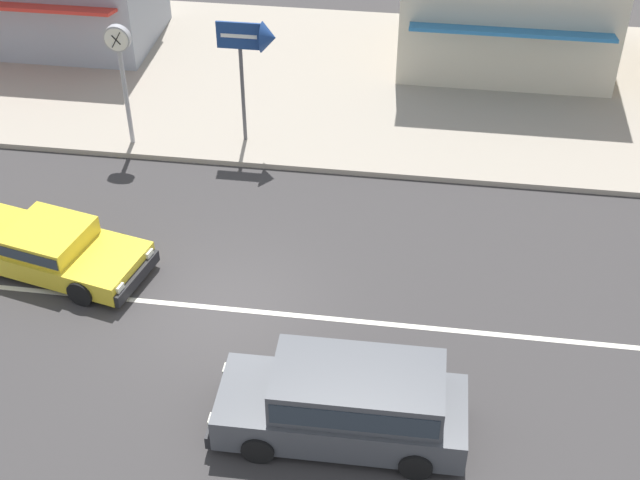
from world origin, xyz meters
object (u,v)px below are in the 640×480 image
(minivan_dark_grey_2, at_px, (349,400))
(street_clock, at_px, (120,56))
(sedan_yellow_4, at_px, (50,247))
(arrow_signboard, at_px, (261,43))

(minivan_dark_grey_2, bearing_deg, street_clock, 127.43)
(minivan_dark_grey_2, xyz_separation_m, street_clock, (-6.91, 9.03, 1.86))
(minivan_dark_grey_2, distance_m, sedan_yellow_4, 8.13)
(street_clock, relative_size, arrow_signboard, 0.98)
(street_clock, bearing_deg, sedan_yellow_4, -92.67)
(arrow_signboard, bearing_deg, street_clock, -171.39)
(sedan_yellow_4, bearing_deg, minivan_dark_grey_2, -28.29)
(street_clock, xyz_separation_m, arrow_signboard, (3.56, 0.54, 0.34))
(street_clock, bearing_deg, arrow_signboard, 8.61)
(minivan_dark_grey_2, xyz_separation_m, sedan_yellow_4, (-7.15, 3.85, -0.31))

